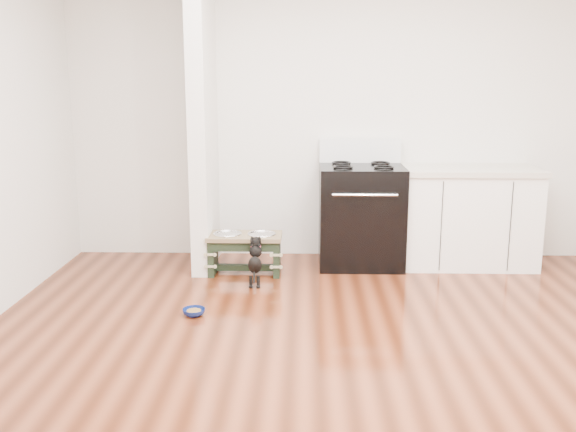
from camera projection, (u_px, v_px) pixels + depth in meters
name	position (u px, v px, depth m)	size (l,w,h in m)	color
ground	(347.00, 365.00, 3.89)	(5.00, 5.00, 0.00)	#421A0B
room_shell	(353.00, 94.00, 3.55)	(5.00, 5.00, 5.00)	silver
partition_wall	(203.00, 118.00, 5.69)	(0.15, 0.80, 2.70)	silver
oven_range	(361.00, 214.00, 5.89)	(0.76, 0.69, 1.14)	black
cabinet_run	(467.00, 217.00, 5.89)	(1.24, 0.64, 0.91)	white
dog_feeder	(245.00, 246.00, 5.65)	(0.65, 0.35, 0.37)	black
puppy	(255.00, 259.00, 5.36)	(0.11, 0.33, 0.40)	black
floor_bowl	(194.00, 312.00, 4.69)	(0.17, 0.17, 0.05)	navy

